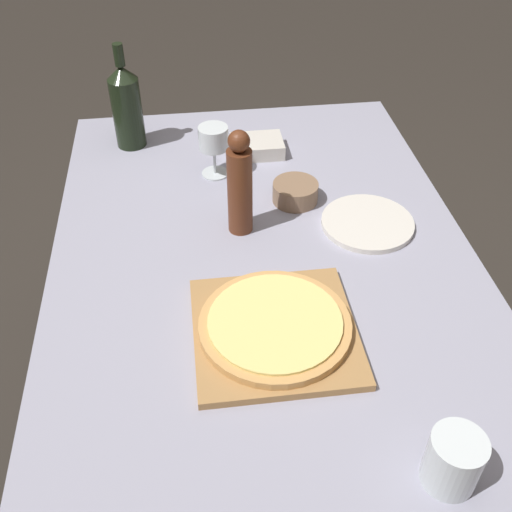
{
  "coord_description": "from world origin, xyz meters",
  "views": [
    {
      "loc": [
        -0.15,
        -1.04,
        1.65
      ],
      "look_at": [
        -0.03,
        -0.06,
        0.8
      ],
      "focal_mm": 42.0,
      "sensor_mm": 36.0,
      "label": 1
    }
  ],
  "objects_px": {
    "wine_bottle": "(126,105)",
    "pepper_mill": "(240,185)",
    "pizza": "(275,324)",
    "wine_glass": "(214,140)",
    "small_bowl": "(295,192)"
  },
  "relations": [
    {
      "from": "wine_bottle",
      "to": "pepper_mill",
      "type": "relative_size",
      "value": 1.13
    },
    {
      "from": "pizza",
      "to": "pepper_mill",
      "type": "relative_size",
      "value": 1.14
    },
    {
      "from": "wine_glass",
      "to": "pizza",
      "type": "bearing_deg",
      "value": -83.06
    },
    {
      "from": "pepper_mill",
      "to": "wine_bottle",
      "type": "bearing_deg",
      "value": 121.7
    },
    {
      "from": "wine_bottle",
      "to": "pepper_mill",
      "type": "bearing_deg",
      "value": -58.3
    },
    {
      "from": "wine_bottle",
      "to": "wine_glass",
      "type": "xyz_separation_m",
      "value": [
        0.23,
        -0.19,
        -0.02
      ]
    },
    {
      "from": "wine_glass",
      "to": "small_bowl",
      "type": "height_order",
      "value": "wine_glass"
    },
    {
      "from": "pizza",
      "to": "wine_bottle",
      "type": "height_order",
      "value": "wine_bottle"
    },
    {
      "from": "pizza",
      "to": "wine_glass",
      "type": "relative_size",
      "value": 2.12
    },
    {
      "from": "pepper_mill",
      "to": "small_bowl",
      "type": "xyz_separation_m",
      "value": [
        0.15,
        0.1,
        -0.1
      ]
    },
    {
      "from": "pizza",
      "to": "wine_bottle",
      "type": "xyz_separation_m",
      "value": [
        -0.31,
        0.8,
        0.1
      ]
    },
    {
      "from": "wine_glass",
      "to": "small_bowl",
      "type": "xyz_separation_m",
      "value": [
        0.2,
        -0.15,
        -0.08
      ]
    },
    {
      "from": "pizza",
      "to": "pepper_mill",
      "type": "distance_m",
      "value": 0.37
    },
    {
      "from": "wine_bottle",
      "to": "pepper_mill",
      "type": "xyz_separation_m",
      "value": [
        0.28,
        -0.45,
        0.0
      ]
    },
    {
      "from": "pizza",
      "to": "wine_glass",
      "type": "height_order",
      "value": "wine_glass"
    }
  ]
}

